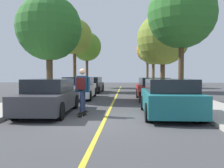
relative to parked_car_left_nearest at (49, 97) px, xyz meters
name	(u,v)px	position (x,y,z in m)	size (l,w,h in m)	color
ground	(104,121)	(2.40, -1.51, -0.68)	(80.00, 80.00, 0.00)	#424244
center_line	(112,106)	(2.40, 2.49, -0.68)	(0.12, 39.20, 0.01)	gold
parked_car_left_nearest	(49,97)	(0.00, 0.00, 0.00)	(1.94, 4.26, 1.41)	#38383D
parked_car_left_near	(79,88)	(0.00, 6.01, 0.03)	(2.09, 4.39, 1.43)	white
parked_car_left_far	(91,85)	(0.00, 11.50, 0.01)	(1.94, 4.36, 1.38)	black
parked_car_right_nearest	(169,98)	(4.79, -0.27, 0.01)	(2.03, 4.10, 1.42)	#196066
parked_car_right_near	(153,89)	(4.79, 5.17, 0.02)	(1.94, 4.37, 1.40)	maroon
street_tree_left_nearest	(49,28)	(-1.67, 5.03, 3.81)	(4.06, 4.06, 6.39)	#4C3823
street_tree_left_near	(74,37)	(-1.67, 12.14, 4.43)	(3.31, 3.31, 6.65)	#4C3823
street_tree_left_far	(87,47)	(-1.67, 18.90, 4.31)	(3.51, 3.51, 6.64)	#4C3823
street_tree_right_nearest	(182,14)	(6.46, 5.04, 4.54)	(4.10, 4.10, 7.14)	#4C3823
street_tree_right_near	(163,39)	(6.46, 12.23, 4.15)	(4.71, 4.71, 7.06)	#4C3823
street_tree_right_far	(153,50)	(6.46, 19.69, 3.92)	(3.55, 3.55, 6.26)	brown
street_tree_right_farthest	(147,51)	(6.46, 27.82, 4.72)	(3.50, 3.50, 7.06)	brown
fire_hydrant	(184,95)	(6.29, 3.58, -0.19)	(0.20, 0.20, 0.70)	#B2140F
skateboard	(83,113)	(1.46, -0.46, -0.59)	(0.32, 0.86, 0.10)	black
skateboarder	(82,88)	(1.46, -0.49, 0.39)	(0.59, 0.71, 1.71)	black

